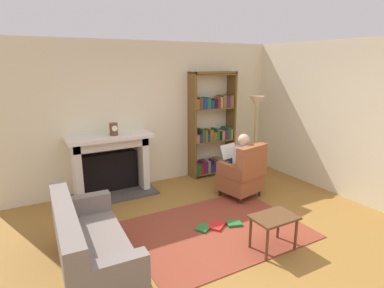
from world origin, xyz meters
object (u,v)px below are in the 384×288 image
(bookshelf, at_px, (212,128))
(side_table, at_px, (274,221))
(floor_lamp, at_px, (256,109))
(fireplace, at_px, (111,163))
(armchair_reading, at_px, (243,174))
(seated_reader, at_px, (238,162))
(sofa_floral, at_px, (89,250))
(mantel_clock, at_px, (114,129))

(bookshelf, distance_m, side_table, 2.96)
(floor_lamp, bearing_deg, side_table, -124.44)
(fireplace, relative_size, side_table, 2.64)
(armchair_reading, height_order, side_table, armchair_reading)
(fireplace, distance_m, side_table, 3.04)
(armchair_reading, relative_size, seated_reader, 0.85)
(seated_reader, height_order, side_table, seated_reader)
(armchair_reading, xyz_separation_m, sofa_floral, (-2.80, -0.89, -0.10))
(mantel_clock, relative_size, sofa_floral, 0.12)
(seated_reader, relative_size, side_table, 2.04)
(armchair_reading, bearing_deg, mantel_clock, -43.18)
(armchair_reading, height_order, seated_reader, seated_reader)
(fireplace, bearing_deg, seated_reader, -30.37)
(seated_reader, bearing_deg, bookshelf, -111.62)
(floor_lamp, bearing_deg, mantel_clock, 171.03)
(side_table, bearing_deg, seated_reader, 67.89)
(bookshelf, relative_size, floor_lamp, 1.27)
(fireplace, distance_m, bookshelf, 2.19)
(side_table, bearing_deg, bookshelf, 72.99)
(fireplace, relative_size, bookshelf, 0.69)
(seated_reader, bearing_deg, fireplace, -42.32)
(fireplace, height_order, floor_lamp, floor_lamp)
(mantel_clock, height_order, armchair_reading, mantel_clock)
(bookshelf, bearing_deg, fireplace, -179.08)
(bookshelf, bearing_deg, side_table, -107.01)
(mantel_clock, bearing_deg, bookshelf, 3.73)
(mantel_clock, xyz_separation_m, floor_lamp, (2.75, -0.43, 0.21))
(seated_reader, distance_m, side_table, 1.74)
(armchair_reading, xyz_separation_m, floor_lamp, (0.84, 0.72, 1.00))
(armchair_reading, distance_m, seated_reader, 0.23)
(fireplace, relative_size, seated_reader, 1.30)
(floor_lamp, bearing_deg, sofa_floral, -156.14)
(armchair_reading, height_order, sofa_floral, armchair_reading)
(armchair_reading, bearing_deg, side_table, 53.62)
(sofa_floral, xyz_separation_m, side_table, (2.13, -0.59, 0.06))
(side_table, bearing_deg, floor_lamp, 55.56)
(mantel_clock, relative_size, bookshelf, 0.10)
(fireplace, distance_m, mantel_clock, 0.64)
(bookshelf, bearing_deg, mantel_clock, -176.27)
(sofa_floral, bearing_deg, mantel_clock, -21.47)
(mantel_clock, height_order, sofa_floral, mantel_clock)
(mantel_clock, distance_m, side_table, 3.03)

